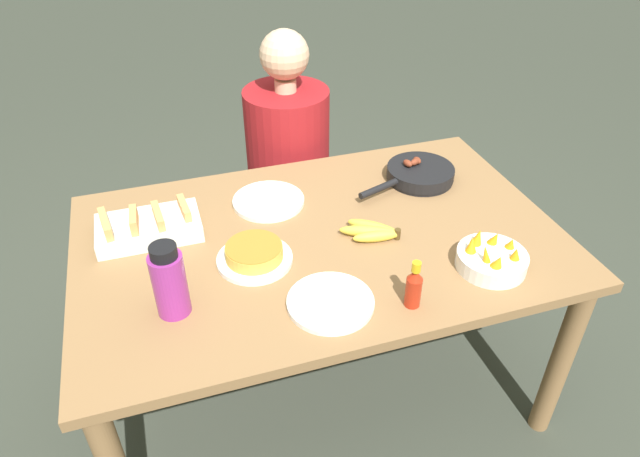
{
  "coord_description": "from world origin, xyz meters",
  "views": [
    {
      "loc": [
        -0.45,
        -1.39,
        1.81
      ],
      "look_at": [
        0.0,
        0.0,
        0.75
      ],
      "focal_mm": 32.0,
      "sensor_mm": 36.0,
      "label": 1
    }
  ],
  "objects_px": {
    "hot_sauce_bottle": "(414,287)",
    "skillet": "(419,174)",
    "melon_tray": "(148,227)",
    "frittata_plate_center": "(254,255)",
    "person_figure": "(289,185)",
    "fruit_bowl_mango": "(491,258)",
    "empty_plate_far_left": "(330,302)",
    "empty_plate_near_front": "(268,201)",
    "water_bottle": "(169,282)",
    "banana_bunch": "(373,231)"
  },
  "relations": [
    {
      "from": "hot_sauce_bottle",
      "to": "skillet",
      "type": "bearing_deg",
      "value": 62.73
    },
    {
      "from": "melon_tray",
      "to": "frittata_plate_center",
      "type": "relative_size",
      "value": 1.41
    },
    {
      "from": "person_figure",
      "to": "fruit_bowl_mango",
      "type": "bearing_deg",
      "value": -71.02
    },
    {
      "from": "frittata_plate_center",
      "to": "person_figure",
      "type": "bearing_deg",
      "value": 68.19
    },
    {
      "from": "skillet",
      "to": "fruit_bowl_mango",
      "type": "bearing_deg",
      "value": 69.44
    },
    {
      "from": "empty_plate_far_left",
      "to": "person_figure",
      "type": "distance_m",
      "value": 1.07
    },
    {
      "from": "frittata_plate_center",
      "to": "hot_sauce_bottle",
      "type": "bearing_deg",
      "value": -40.24
    },
    {
      "from": "empty_plate_near_front",
      "to": "skillet",
      "type": "bearing_deg",
      "value": -2.04
    },
    {
      "from": "empty_plate_near_front",
      "to": "hot_sauce_bottle",
      "type": "xyz_separation_m",
      "value": [
        0.26,
        -0.61,
        0.06
      ]
    },
    {
      "from": "frittata_plate_center",
      "to": "fruit_bowl_mango",
      "type": "relative_size",
      "value": 1.1
    },
    {
      "from": "empty_plate_near_front",
      "to": "person_figure",
      "type": "relative_size",
      "value": 0.21
    },
    {
      "from": "fruit_bowl_mango",
      "to": "water_bottle",
      "type": "xyz_separation_m",
      "value": [
        -0.91,
        0.1,
        0.07
      ]
    },
    {
      "from": "water_bottle",
      "to": "hot_sauce_bottle",
      "type": "height_order",
      "value": "water_bottle"
    },
    {
      "from": "banana_bunch",
      "to": "empty_plate_far_left",
      "type": "height_order",
      "value": "banana_bunch"
    },
    {
      "from": "frittata_plate_center",
      "to": "water_bottle",
      "type": "bearing_deg",
      "value": -151.11
    },
    {
      "from": "banana_bunch",
      "to": "empty_plate_near_front",
      "type": "bearing_deg",
      "value": 133.14
    },
    {
      "from": "skillet",
      "to": "banana_bunch",
      "type": "bearing_deg",
      "value": 24.16
    },
    {
      "from": "fruit_bowl_mango",
      "to": "person_figure",
      "type": "xyz_separation_m",
      "value": [
        -0.35,
        1.02,
        -0.28
      ]
    },
    {
      "from": "empty_plate_near_front",
      "to": "empty_plate_far_left",
      "type": "bearing_deg",
      "value": -85.5
    },
    {
      "from": "empty_plate_far_left",
      "to": "hot_sauce_bottle",
      "type": "height_order",
      "value": "hot_sauce_bottle"
    },
    {
      "from": "frittata_plate_center",
      "to": "hot_sauce_bottle",
      "type": "relative_size",
      "value": 1.54
    },
    {
      "from": "fruit_bowl_mango",
      "to": "person_figure",
      "type": "relative_size",
      "value": 0.18
    },
    {
      "from": "banana_bunch",
      "to": "water_bottle",
      "type": "height_order",
      "value": "water_bottle"
    },
    {
      "from": "empty_plate_near_front",
      "to": "water_bottle",
      "type": "relative_size",
      "value": 1.13
    },
    {
      "from": "banana_bunch",
      "to": "person_figure",
      "type": "bearing_deg",
      "value": 95.57
    },
    {
      "from": "empty_plate_near_front",
      "to": "person_figure",
      "type": "height_order",
      "value": "person_figure"
    },
    {
      "from": "empty_plate_near_front",
      "to": "fruit_bowl_mango",
      "type": "xyz_separation_m",
      "value": [
        0.55,
        -0.54,
        0.02
      ]
    },
    {
      "from": "hot_sauce_bottle",
      "to": "water_bottle",
      "type": "bearing_deg",
      "value": 164.34
    },
    {
      "from": "person_figure",
      "to": "melon_tray",
      "type": "bearing_deg",
      "value": -138.06
    },
    {
      "from": "water_bottle",
      "to": "melon_tray",
      "type": "bearing_deg",
      "value": 96.04
    },
    {
      "from": "fruit_bowl_mango",
      "to": "person_figure",
      "type": "distance_m",
      "value": 1.11
    },
    {
      "from": "melon_tray",
      "to": "water_bottle",
      "type": "xyz_separation_m",
      "value": [
        0.04,
        -0.38,
        0.07
      ]
    },
    {
      "from": "skillet",
      "to": "water_bottle",
      "type": "bearing_deg",
      "value": 5.31
    },
    {
      "from": "person_figure",
      "to": "banana_bunch",
      "type": "bearing_deg",
      "value": -84.43
    },
    {
      "from": "empty_plate_near_front",
      "to": "banana_bunch",
      "type": "bearing_deg",
      "value": -46.86
    },
    {
      "from": "frittata_plate_center",
      "to": "hot_sauce_bottle",
      "type": "distance_m",
      "value": 0.49
    },
    {
      "from": "hot_sauce_bottle",
      "to": "melon_tray",
      "type": "bearing_deg",
      "value": 140.28
    },
    {
      "from": "melon_tray",
      "to": "hot_sauce_bottle",
      "type": "bearing_deg",
      "value": -39.72
    },
    {
      "from": "skillet",
      "to": "hot_sauce_bottle",
      "type": "bearing_deg",
      "value": 43.81
    },
    {
      "from": "skillet",
      "to": "frittata_plate_center",
      "type": "relative_size",
      "value": 1.74
    },
    {
      "from": "frittata_plate_center",
      "to": "water_bottle",
      "type": "distance_m",
      "value": 0.3
    },
    {
      "from": "skillet",
      "to": "fruit_bowl_mango",
      "type": "xyz_separation_m",
      "value": [
        -0.01,
        -0.52,
        0.0
      ]
    },
    {
      "from": "fruit_bowl_mango",
      "to": "hot_sauce_bottle",
      "type": "relative_size",
      "value": 1.4
    },
    {
      "from": "fruit_bowl_mango",
      "to": "water_bottle",
      "type": "relative_size",
      "value": 0.95
    },
    {
      "from": "person_figure",
      "to": "water_bottle",
      "type": "bearing_deg",
      "value": -121.55
    },
    {
      "from": "empty_plate_near_front",
      "to": "person_figure",
      "type": "distance_m",
      "value": 0.58
    },
    {
      "from": "fruit_bowl_mango",
      "to": "hot_sauce_bottle",
      "type": "xyz_separation_m",
      "value": [
        -0.29,
        -0.08,
        0.03
      ]
    },
    {
      "from": "banana_bunch",
      "to": "skillet",
      "type": "xyz_separation_m",
      "value": [
        0.29,
        0.27,
        0.01
      ]
    },
    {
      "from": "skillet",
      "to": "frittata_plate_center",
      "type": "xyz_separation_m",
      "value": [
        -0.68,
        -0.28,
        -0.0
      ]
    },
    {
      "from": "banana_bunch",
      "to": "fruit_bowl_mango",
      "type": "xyz_separation_m",
      "value": [
        0.28,
        -0.25,
        0.01
      ]
    }
  ]
}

